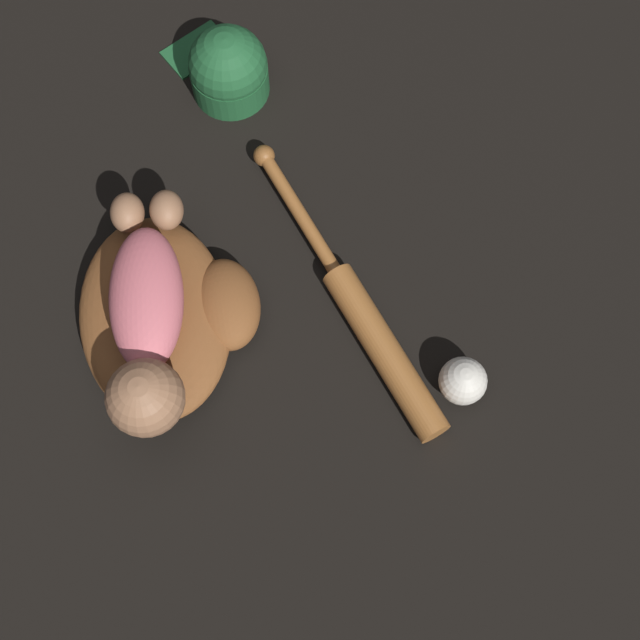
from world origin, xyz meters
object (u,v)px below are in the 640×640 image
baby_figure (146,325)px  baseball_glove (167,314)px  baseball_bat (366,321)px  baseball_cap (228,69)px  baseball (463,381)px

baby_figure → baseball_glove: bearing=151.6°
baseball_bat → baseball_cap: (-0.47, -0.14, 0.03)m
baseball_glove → baseball_bat: (0.06, 0.29, -0.01)m
baseball → baseball_cap: baseball_cap is taller
baseball_glove → baby_figure: size_ratio=0.86×
baseball_glove → baseball_cap: (-0.41, 0.16, 0.02)m
baseball_bat → baseball: baseball is taller
baseball_glove → baseball_bat: size_ratio=0.63×
baby_figure → baseball_bat: (0.02, 0.32, -0.09)m
baseball → baseball_bat: bearing=-135.8°
baseball_glove → baseball_cap: 0.44m
baseball_glove → baby_figure: baby_figure is taller
baseball_cap → baby_figure: bearing=-21.8°
baby_figure → baseball_cap: size_ratio=1.83×
baseball_glove → baseball: 0.45m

